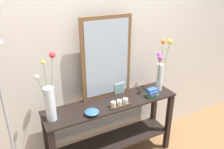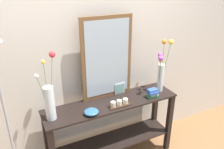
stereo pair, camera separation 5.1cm
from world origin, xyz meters
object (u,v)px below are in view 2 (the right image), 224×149
candle_tray (119,103)px  picture_frame_small (120,88)px  console_table (112,124)px  decorative_bowl (91,112)px  vase_right (161,70)px  tall_vase_left (50,99)px  mirror_leaning (107,58)px  floor_lamp (2,96)px  book_stack (153,93)px

candle_tray → picture_frame_small: bearing=60.8°
console_table → decorative_bowl: decorative_bowl is taller
vase_right → decorative_bowl: bearing=-173.0°
vase_right → candle_tray: size_ratio=2.53×
console_table → picture_frame_small: (0.17, 0.14, 0.36)m
console_table → vase_right: size_ratio=2.47×
tall_vase_left → candle_tray: tall_vase_left is taller
vase_right → mirror_leaning: bearing=165.5°
tall_vase_left → vase_right: size_ratio=1.05×
mirror_leaning → floor_lamp: 1.10m
vase_right → picture_frame_small: bearing=162.9°
mirror_leaning → book_stack: (0.45, -0.25, -0.41)m
console_table → floor_lamp: 1.25m
mirror_leaning → floor_lamp: bearing=-168.6°
candle_tray → vase_right: bearing=9.1°
tall_vase_left → console_table: bearing=0.7°
console_table → mirror_leaning: bearing=83.1°
vase_right → floor_lamp: 1.70m
console_table → candle_tray: candle_tray is taller
picture_frame_small → floor_lamp: floor_lamp is taller
decorative_bowl → picture_frame_small: bearing=29.2°
picture_frame_small → tall_vase_left: bearing=-169.9°
picture_frame_small → candle_tray: bearing=-119.2°
vase_right → book_stack: bearing=-151.8°
console_table → vase_right: vase_right is taller
console_table → candle_tray: bearing=-70.0°
picture_frame_small → book_stack: picture_frame_small is taller
mirror_leaning → tall_vase_left: 0.75m
mirror_leaning → tall_vase_left: (-0.68, -0.17, -0.25)m
book_stack → floor_lamp: 1.56m
vase_right → picture_frame_small: 0.54m
console_table → candle_tray: size_ratio=6.24×
console_table → tall_vase_left: 0.84m
decorative_bowl → candle_tray: bearing=2.9°
mirror_leaning → vase_right: size_ratio=1.49×
vase_right → book_stack: (-0.17, -0.09, -0.23)m
vase_right → picture_frame_small: vase_right is taller
picture_frame_small → floor_lamp: bearing=-170.7°
candle_tray → picture_frame_small: size_ratio=1.85×
tall_vase_left → floor_lamp: bearing=-172.5°
picture_frame_small → decorative_bowl: size_ratio=0.89×
candle_tray → floor_lamp: (-1.09, 0.04, 0.34)m
decorative_bowl → console_table: bearing=22.1°
picture_frame_small → book_stack: size_ratio=0.97×
vase_right → floor_lamp: floor_lamp is taller
vase_right → book_stack: size_ratio=4.56×
tall_vase_left → picture_frame_small: tall_vase_left is taller
mirror_leaning → picture_frame_small: bearing=-6.2°
console_table → book_stack: bearing=-11.5°
mirror_leaning → console_table: bearing=-96.9°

